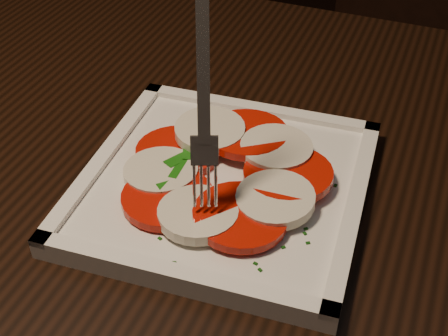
% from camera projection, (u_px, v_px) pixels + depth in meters
% --- Properties ---
extents(table, '(1.26, 0.90, 0.75)m').
position_uv_depth(table, '(309.00, 270.00, 0.65)').
color(table, black).
rests_on(table, ground).
extents(chair, '(0.48, 0.48, 0.93)m').
position_uv_depth(chair, '(420.00, 31.00, 1.31)').
color(chair, black).
rests_on(chair, ground).
extents(plate, '(0.26, 0.26, 0.01)m').
position_uv_depth(plate, '(224.00, 186.00, 0.59)').
color(plate, white).
rests_on(plate, table).
extents(caprese_salad, '(0.20, 0.23, 0.02)m').
position_uv_depth(caprese_salad, '(224.00, 172.00, 0.58)').
color(caprese_salad, '#BF0D04').
rests_on(caprese_salad, plate).
extents(fork, '(0.04, 0.07, 0.20)m').
position_uv_depth(fork, '(204.00, 83.00, 0.49)').
color(fork, white).
rests_on(fork, caprese_salad).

